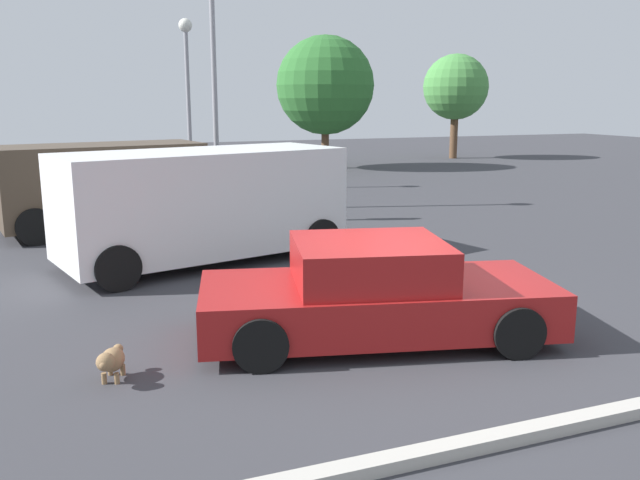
{
  "coord_description": "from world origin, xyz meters",
  "views": [
    {
      "loc": [
        -3.75,
        -7.33,
        3.03
      ],
      "look_at": [
        -0.13,
        1.99,
        0.9
      ],
      "focal_mm": 37.19,
      "sensor_mm": 36.0,
      "label": 1
    }
  ],
  "objects_px": {
    "van_white": "(203,202)",
    "light_post_far": "(213,48)",
    "pedestrian": "(327,180)",
    "light_post_near": "(187,73)",
    "dog": "(111,360)",
    "suv_dark": "(103,184)",
    "sedan_foreground": "(375,294)"
  },
  "relations": [
    {
      "from": "pedestrian",
      "to": "sedan_foreground",
      "type": "bearing_deg",
      "value": -172.87
    },
    {
      "from": "light_post_near",
      "to": "light_post_far",
      "type": "distance_m",
      "value": 4.48
    },
    {
      "from": "sedan_foreground",
      "to": "light_post_near",
      "type": "height_order",
      "value": "light_post_near"
    },
    {
      "from": "van_white",
      "to": "light_post_far",
      "type": "relative_size",
      "value": 0.86
    },
    {
      "from": "dog",
      "to": "light_post_near",
      "type": "distance_m",
      "value": 16.26
    },
    {
      "from": "sedan_foreground",
      "to": "light_post_far",
      "type": "height_order",
      "value": "light_post_far"
    },
    {
      "from": "suv_dark",
      "to": "sedan_foreground",
      "type": "bearing_deg",
      "value": -82.79
    },
    {
      "from": "van_white",
      "to": "pedestrian",
      "type": "relative_size",
      "value": 3.22
    },
    {
      "from": "pedestrian",
      "to": "light_post_near",
      "type": "bearing_deg",
      "value": 41.32
    },
    {
      "from": "pedestrian",
      "to": "light_post_near",
      "type": "xyz_separation_m",
      "value": [
        -2.12,
        7.13,
        2.84
      ]
    },
    {
      "from": "light_post_near",
      "to": "suv_dark",
      "type": "bearing_deg",
      "value": -116.57
    },
    {
      "from": "pedestrian",
      "to": "van_white",
      "type": "bearing_deg",
      "value": 155.25
    },
    {
      "from": "suv_dark",
      "to": "pedestrian",
      "type": "distance_m",
      "value": 5.38
    },
    {
      "from": "van_white",
      "to": "light_post_far",
      "type": "distance_m",
      "value": 6.9
    },
    {
      "from": "dog",
      "to": "pedestrian",
      "type": "xyz_separation_m",
      "value": [
        5.84,
        8.28,
        0.79
      ]
    },
    {
      "from": "van_white",
      "to": "light_post_far",
      "type": "bearing_deg",
      "value": 60.74
    },
    {
      "from": "sedan_foreground",
      "to": "suv_dark",
      "type": "height_order",
      "value": "suv_dark"
    },
    {
      "from": "sedan_foreground",
      "to": "dog",
      "type": "distance_m",
      "value": 3.28
    },
    {
      "from": "sedan_foreground",
      "to": "van_white",
      "type": "height_order",
      "value": "van_white"
    },
    {
      "from": "sedan_foreground",
      "to": "light_post_near",
      "type": "xyz_separation_m",
      "value": [
        0.46,
        15.23,
        3.28
      ]
    },
    {
      "from": "pedestrian",
      "to": "light_post_far",
      "type": "distance_m",
      "value": 4.8
    },
    {
      "from": "light_post_near",
      "to": "light_post_far",
      "type": "bearing_deg",
      "value": -91.06
    },
    {
      "from": "suv_dark",
      "to": "light_post_far",
      "type": "bearing_deg",
      "value": 22.11
    },
    {
      "from": "pedestrian",
      "to": "light_post_near",
      "type": "height_order",
      "value": "light_post_near"
    },
    {
      "from": "dog",
      "to": "suv_dark",
      "type": "xyz_separation_m",
      "value": [
        0.5,
        8.97,
        0.86
      ]
    },
    {
      "from": "sedan_foreground",
      "to": "dog",
      "type": "bearing_deg",
      "value": -163.31
    },
    {
      "from": "sedan_foreground",
      "to": "light_post_near",
      "type": "relative_size",
      "value": 0.85
    },
    {
      "from": "van_white",
      "to": "pedestrian",
      "type": "bearing_deg",
      "value": 26.19
    },
    {
      "from": "van_white",
      "to": "suv_dark",
      "type": "distance_m",
      "value": 4.21
    },
    {
      "from": "dog",
      "to": "light_post_far",
      "type": "relative_size",
      "value": 0.09
    },
    {
      "from": "van_white",
      "to": "suv_dark",
      "type": "height_order",
      "value": "van_white"
    },
    {
      "from": "pedestrian",
      "to": "suv_dark",
      "type": "bearing_deg",
      "value": 107.45
    }
  ]
}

